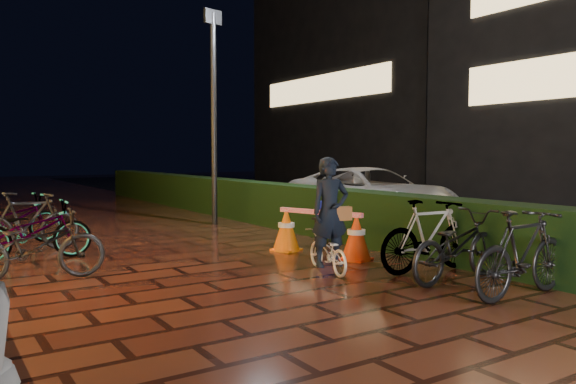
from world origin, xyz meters
TOP-DOWN VIEW (x-y plane):
  - ground at (0.00, 0.00)m, footprint 80.00×80.00m
  - asphalt_road at (9.00, 5.00)m, footprint 11.00×60.00m
  - hedge at (3.30, 8.00)m, footprint 0.70×20.00m
  - van at (5.85, 5.64)m, footprint 2.62×4.99m
  - far_buildings at (17.23, 9.61)m, footprint 9.08×31.00m
  - lamp_post_hedge at (2.20, 7.09)m, footprint 0.48×0.18m
  - cyclist at (1.19, 1.24)m, footprint 0.64×1.21m
  - traffic_barrier at (1.91, 2.45)m, footprint 0.99×1.87m
  - cart_assembly at (3.00, 3.55)m, footprint 0.65×0.67m
  - parked_bikes_storefront at (-2.28, 4.80)m, footprint 2.09×4.27m
  - parked_bikes_hedge at (2.33, -0.23)m, footprint 1.96×2.19m

SIDE VIEW (x-z plane):
  - ground at x=0.00m, z-range 0.00..0.00m
  - asphalt_road at x=9.00m, z-range 0.00..0.01m
  - traffic_barrier at x=1.91m, z-range 0.00..0.76m
  - parked_bikes_storefront at x=-2.28m, z-range -0.04..1.01m
  - hedge at x=3.30m, z-range 0.00..1.00m
  - parked_bikes_hedge at x=2.33m, z-range -0.02..1.04m
  - cart_assembly at x=3.00m, z-range 0.01..1.13m
  - cyclist at x=1.19m, z-range -0.21..1.44m
  - van at x=5.85m, z-range 0.01..1.35m
  - lamp_post_hedge at x=2.20m, z-range 0.25..5.32m
  - far_buildings at x=17.23m, z-range -0.53..13.47m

